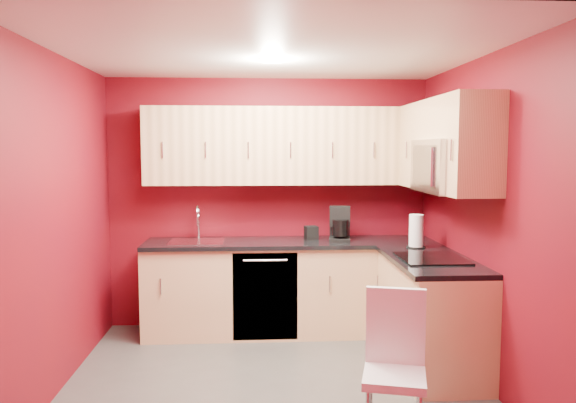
{
  "coord_description": "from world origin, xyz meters",
  "views": [
    {
      "loc": [
        -0.15,
        -4.18,
        1.79
      ],
      "look_at": [
        0.14,
        0.55,
        1.35
      ],
      "focal_mm": 35.0,
      "sensor_mm": 36.0,
      "label": 1
    }
  ],
  "objects": [
    {
      "name": "floor",
      "position": [
        0.0,
        0.0,
        0.0
      ],
      "size": [
        3.2,
        3.2,
        0.0
      ],
      "primitive_type": "plane",
      "color": "#444240",
      "rests_on": "ground"
    },
    {
      "name": "ceiling",
      "position": [
        0.0,
        0.0,
        2.5
      ],
      "size": [
        3.2,
        3.2,
        0.0
      ],
      "primitive_type": "plane",
      "rotation": [
        3.14,
        0.0,
        0.0
      ],
      "color": "white",
      "rests_on": "wall_back"
    },
    {
      "name": "wall_back",
      "position": [
        0.0,
        1.5,
        1.25
      ],
      "size": [
        3.2,
        0.0,
        3.2
      ],
      "primitive_type": "plane",
      "rotation": [
        1.57,
        0.0,
        0.0
      ],
      "color": "#650910",
      "rests_on": "floor"
    },
    {
      "name": "wall_front",
      "position": [
        0.0,
        -1.5,
        1.25
      ],
      "size": [
        3.2,
        0.0,
        3.2
      ],
      "primitive_type": "plane",
      "rotation": [
        -1.57,
        0.0,
        0.0
      ],
      "color": "#650910",
      "rests_on": "floor"
    },
    {
      "name": "wall_left",
      "position": [
        -1.6,
        0.0,
        1.25
      ],
      "size": [
        0.0,
        3.0,
        3.0
      ],
      "primitive_type": "plane",
      "rotation": [
        1.57,
        0.0,
        1.57
      ],
      "color": "#650910",
      "rests_on": "floor"
    },
    {
      "name": "wall_right",
      "position": [
        1.6,
        0.0,
        1.25
      ],
      "size": [
        0.0,
        3.0,
        3.0
      ],
      "primitive_type": "plane",
      "rotation": [
        1.57,
        0.0,
        -1.57
      ],
      "color": "#650910",
      "rests_on": "floor"
    },
    {
      "name": "base_cabinets_back",
      "position": [
        0.2,
        1.2,
        0.43
      ],
      "size": [
        2.8,
        0.6,
        0.87
      ],
      "primitive_type": "cube",
      "color": "#DCB27E",
      "rests_on": "floor"
    },
    {
      "name": "base_cabinets_right",
      "position": [
        1.3,
        0.25,
        0.43
      ],
      "size": [
        0.6,
        1.3,
        0.87
      ],
      "primitive_type": "cube",
      "color": "#DCB27E",
      "rests_on": "floor"
    },
    {
      "name": "countertop_back",
      "position": [
        0.2,
        1.19,
        0.89
      ],
      "size": [
        2.8,
        0.63,
        0.04
      ],
      "primitive_type": "cube",
      "color": "black",
      "rests_on": "base_cabinets_back"
    },
    {
      "name": "countertop_right",
      "position": [
        1.29,
        0.23,
        0.89
      ],
      "size": [
        0.63,
        1.27,
        0.04
      ],
      "primitive_type": "cube",
      "color": "black",
      "rests_on": "base_cabinets_right"
    },
    {
      "name": "upper_cabinets_back",
      "position": [
        0.2,
        1.32,
        1.83
      ],
      "size": [
        2.8,
        0.35,
        0.75
      ],
      "primitive_type": "cube",
      "color": "#DAAF7B",
      "rests_on": "wall_back"
    },
    {
      "name": "upper_cabinets_right",
      "position": [
        1.42,
        0.44,
        1.89
      ],
      "size": [
        0.35,
        1.55,
        0.75
      ],
      "color": "#DAAF7B",
      "rests_on": "wall_right"
    },
    {
      "name": "microwave",
      "position": [
        1.39,
        0.2,
        1.66
      ],
      "size": [
        0.42,
        0.76,
        0.42
      ],
      "color": "silver",
      "rests_on": "upper_cabinets_right"
    },
    {
      "name": "cooktop",
      "position": [
        1.28,
        0.2,
        0.92
      ],
      "size": [
        0.5,
        0.55,
        0.01
      ],
      "primitive_type": "cube",
      "color": "black",
      "rests_on": "countertop_right"
    },
    {
      "name": "sink",
      "position": [
        -0.7,
        1.2,
        0.94
      ],
      "size": [
        0.52,
        0.42,
        0.35
      ],
      "color": "silver",
      "rests_on": "countertop_back"
    },
    {
      "name": "dishwasher_front",
      "position": [
        -0.05,
        0.91,
        0.43
      ],
      "size": [
        0.6,
        0.02,
        0.82
      ],
      "primitive_type": "cube",
      "color": "black",
      "rests_on": "base_cabinets_back"
    },
    {
      "name": "downlight",
      "position": [
        0.0,
        0.3,
        2.48
      ],
      "size": [
        0.2,
        0.2,
        0.01
      ],
      "primitive_type": "cylinder",
      "color": "white",
      "rests_on": "ceiling"
    },
    {
      "name": "coffee_maker",
      "position": [
        0.68,
        1.14,
        1.08
      ],
      "size": [
        0.24,
        0.29,
        0.33
      ],
      "primitive_type": null,
      "rotation": [
        0.0,
        0.0,
        -0.15
      ],
      "color": "black",
      "rests_on": "countertop_back"
    },
    {
      "name": "napkin_holder",
      "position": [
        0.41,
        1.27,
        0.97
      ],
      "size": [
        0.14,
        0.14,
        0.13
      ],
      "primitive_type": null,
      "rotation": [
        0.0,
        0.0,
        0.19
      ],
      "color": "black",
      "rests_on": "countertop_back"
    },
    {
      "name": "paper_towel",
      "position": [
        1.31,
        0.74,
        1.06
      ],
      "size": [
        0.18,
        0.18,
        0.3
      ],
      "primitive_type": null,
      "rotation": [
        0.0,
        0.0,
        0.03
      ],
      "color": "white",
      "rests_on": "countertop_right"
    },
    {
      "name": "dining_chair",
      "position": [
        0.7,
        -0.92,
        0.46
      ],
      "size": [
        0.46,
        0.47,
        0.92
      ],
      "primitive_type": null,
      "rotation": [
        0.0,
        0.0,
        -0.26
      ],
      "color": "silver",
      "rests_on": "floor"
    }
  ]
}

